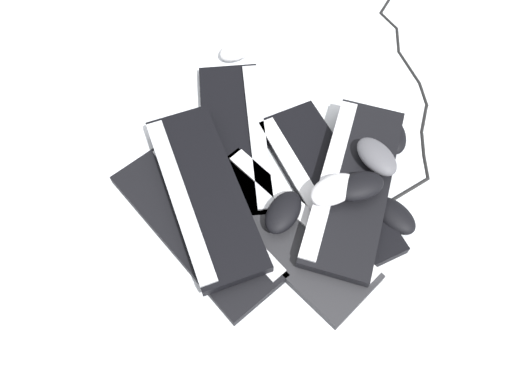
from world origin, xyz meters
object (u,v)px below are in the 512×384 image
object	(u,v)px
mouse_2	(238,49)
mouse_3	(334,190)
mouse_0	(391,134)
keyboard_3	(284,230)
mouse_1	(394,215)
keyboard_1	(235,137)
keyboard_2	(197,225)
mouse_6	(377,157)
mouse_4	(359,186)
mouse_5	(283,212)
keyboard_5	(203,192)
keyboard_4	(353,184)
keyboard_0	(326,183)

from	to	relation	value
mouse_2	mouse_3	world-z (taller)	mouse_3
mouse_0	mouse_3	distance (m)	0.25
keyboard_3	mouse_1	bearing A→B (deg)	-26.04
keyboard_1	keyboard_2	world-z (taller)	same
mouse_6	keyboard_2	bearing A→B (deg)	-104.22
mouse_4	keyboard_3	bearing A→B (deg)	5.73
keyboard_1	mouse_5	xyz separation A→B (m)	(-0.03, -0.24, 0.04)
mouse_4	keyboard_5	bearing A→B (deg)	-19.61
keyboard_4	mouse_3	bearing A→B (deg)	-178.71
keyboard_3	mouse_1	xyz separation A→B (m)	(0.22, -0.11, 0.01)
keyboard_0	mouse_5	world-z (taller)	mouse_5
mouse_5	keyboard_4	bearing A→B (deg)	144.65
keyboard_1	keyboard_5	size ratio (longest dim) A/B	0.99
keyboard_2	mouse_0	world-z (taller)	mouse_0
keyboard_2	mouse_3	world-z (taller)	mouse_3
keyboard_5	mouse_4	world-z (taller)	mouse_4
keyboard_4	mouse_5	distance (m)	0.17
keyboard_1	mouse_3	distance (m)	0.29
mouse_2	keyboard_2	bearing A→B (deg)	-136.82
keyboard_0	keyboard_3	bearing A→B (deg)	-164.04
keyboard_0	mouse_1	world-z (taller)	mouse_1
keyboard_2	mouse_2	size ratio (longest dim) A/B	4.14
keyboard_5	mouse_3	bearing A→B (deg)	-36.74
keyboard_4	mouse_6	world-z (taller)	mouse_6
keyboard_2	keyboard_0	bearing A→B (deg)	-13.77
mouse_4	mouse_6	bearing A→B (deg)	-139.70
mouse_3	mouse_4	distance (m)	0.05
keyboard_1	mouse_2	world-z (taller)	mouse_2
mouse_5	keyboard_3	bearing A→B (deg)	33.15
keyboard_5	mouse_0	bearing A→B (deg)	-12.35
mouse_2	mouse_6	distance (m)	0.50
keyboard_3	mouse_4	xyz separation A→B (m)	(0.17, -0.03, 0.07)
keyboard_3	mouse_3	bearing A→B (deg)	-2.44
mouse_5	mouse_2	bearing A→B (deg)	-138.72
mouse_0	mouse_1	size ratio (longest dim) A/B	1.00
keyboard_3	mouse_3	distance (m)	0.14
keyboard_1	mouse_6	size ratio (longest dim) A/B	4.17
keyboard_2	keyboard_3	world-z (taller)	same
mouse_4	mouse_6	xyz separation A→B (m)	(0.08, 0.04, 0.00)
mouse_3	mouse_1	bearing A→B (deg)	138.85
mouse_1	mouse_2	size ratio (longest dim) A/B	1.00
mouse_5	mouse_4	bearing A→B (deg)	135.49
mouse_1	mouse_0	bearing A→B (deg)	-48.61
keyboard_5	mouse_4	xyz separation A→B (m)	(0.27, -0.19, 0.04)
keyboard_4	mouse_2	bearing A→B (deg)	87.35
keyboard_2	mouse_0	distance (m)	0.51
mouse_1	mouse_2	world-z (taller)	same
keyboard_2	keyboard_5	size ratio (longest dim) A/B	0.98
keyboard_5	mouse_2	bearing A→B (deg)	47.71
keyboard_2	mouse_3	size ratio (longest dim) A/B	4.14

